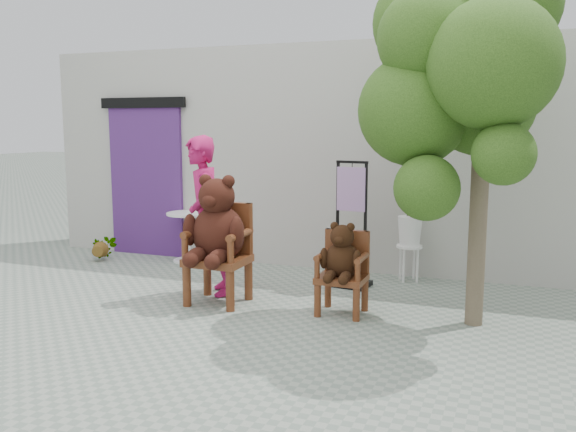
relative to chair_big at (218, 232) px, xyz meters
The scene contains 11 objects.
ground_plane 1.34m from the chair_big, 38.42° to the right, with size 60.00×60.00×0.00m, color gray.
back_wall 2.67m from the chair_big, 70.56° to the left, with size 9.00×1.00×3.00m, color #B3B1A8.
doorway 2.89m from the chair_big, 138.47° to the left, with size 1.40×0.11×2.33m.
chair_big is the anchor object (origin of this frame).
chair_small 1.39m from the chair_big, ahead, with size 0.48×0.51×0.96m.
person 0.38m from the chair_big, 130.63° to the left, with size 0.66×0.43×1.81m, color #AF1556.
cafe_table 2.16m from the chair_big, 128.46° to the left, with size 0.60×0.60×0.70m.
display_stand 1.68m from the chair_big, 45.03° to the left, with size 0.50×0.42×1.51m.
stool_bucket 2.46m from the chair_big, 42.91° to the left, with size 0.32×0.32×1.46m.
tree 2.97m from the chair_big, ahead, with size 1.82×2.09×3.62m.
potted_plant 2.93m from the chair_big, 152.45° to the left, with size 0.35×0.30×0.39m, color #1F3E10.
Camera 1 is at (2.14, -5.12, 1.94)m, focal length 38.00 mm.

